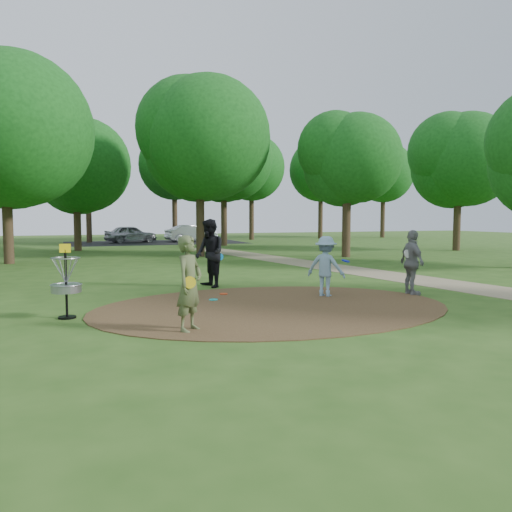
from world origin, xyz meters
name	(u,v)px	position (x,y,z in m)	size (l,w,h in m)	color
ground	(274,307)	(0.00, 0.00, 0.00)	(100.00, 100.00, 0.00)	#2D5119
dirt_clearing	(274,307)	(0.00, 0.00, 0.01)	(8.40, 8.40, 0.02)	#47301C
footpath	(440,283)	(6.50, 2.00, 0.01)	(2.00, 40.00, 0.01)	#8C7A5B
parking_lot	(155,242)	(2.00, 30.00, 0.00)	(14.00, 8.00, 0.01)	black
player_observer_with_disc	(189,284)	(-2.38, -1.73, 0.88)	(0.75, 0.75, 1.76)	#4F5B34
player_throwing_with_disc	(326,266)	(1.86, 0.94, 0.79)	(1.29, 1.16, 1.59)	#7CA0BA
player_walking_with_disc	(210,253)	(-0.55, 3.63, 1.02)	(0.94, 1.11, 2.03)	black
player_waiting_with_disc	(412,263)	(4.15, 0.39, 0.87)	(0.58, 1.06, 1.74)	gray
disc_ground_cyan	(213,300)	(-1.09, 1.33, 0.03)	(0.22, 0.22, 0.02)	#19CBC5
disc_ground_red	(224,294)	(-0.58, 2.14, 0.03)	(0.22, 0.22, 0.02)	red
car_left	(131,234)	(0.13, 30.55, 0.69)	(1.64, 4.07, 1.39)	#9A9BA1
car_right	(191,233)	(5.02, 30.17, 0.70)	(1.48, 4.25, 1.40)	#A7ABAF
disc_golf_basket	(66,276)	(-4.50, 0.30, 0.87)	(0.63, 0.63, 1.54)	black
tree_ring	(210,144)	(1.44, 10.91, 5.29)	(37.49, 45.22, 9.16)	#332316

